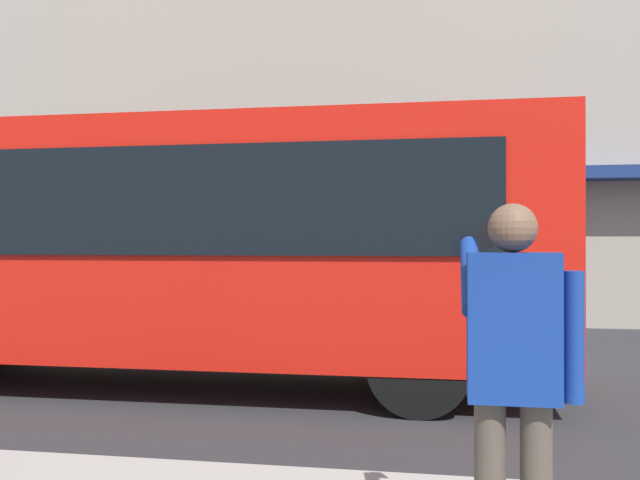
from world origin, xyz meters
The scene contains 4 objects.
ground_plane centered at (0.00, 0.00, 0.00)m, with size 60.00×60.00×0.00m, color #2B2B2D.
building_facade_far centered at (-0.02, -6.80, 5.99)m, with size 28.00×1.55×12.00m.
red_bus centered at (3.27, 0.26, 1.68)m, with size 9.05×2.54×3.08m.
pedestrian_photographer centered at (-0.32, 4.96, 1.14)m, with size 0.53×0.52×1.70m.
Camera 1 is at (-0.03, 8.24, 1.67)m, focal length 39.94 mm.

